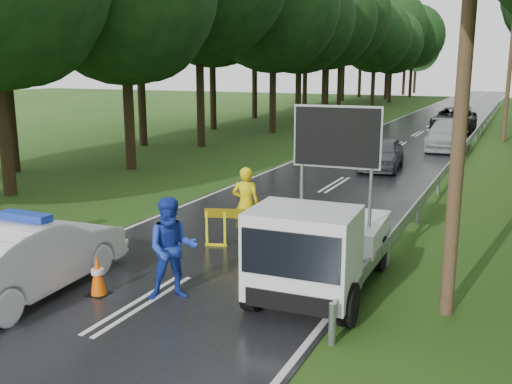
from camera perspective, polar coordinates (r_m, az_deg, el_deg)
The scene contains 18 objects.
ground at distance 11.04m, azimuth -11.40°, elevation -10.94°, with size 160.00×160.00×0.00m, color #1D4413.
road at distance 38.82m, azimuth 15.87°, elevation 5.61°, with size 7.00×140.00×0.02m, color black.
guardrail at distance 38.02m, azimuth 21.36°, elevation 5.91°, with size 0.12×60.06×0.70m.
utility_pole_near at distance 10.15m, azimuth 20.46°, elevation 15.80°, with size 1.40×0.24×10.00m.
utility_pole_mid at distance 36.10m, azimuth 24.17°, elevation 12.58°, with size 1.40×0.24×10.00m.
police_sedan at distance 11.90m, azimuth -21.74°, elevation -6.07°, with size 1.90×4.57×1.62m.
work_truck at distance 11.12m, azimuth 6.36°, elevation -5.33°, with size 2.20×4.53×3.53m.
barrier at distance 13.77m, azimuth -0.38°, elevation -2.73°, with size 2.24×0.77×0.97m.
officer at distance 14.30m, azimuth -1.02°, elevation -1.23°, with size 0.70×0.46×1.91m, color yellow.
civilian at distance 10.86m, azimuth -8.37°, elevation -5.64°, with size 0.96×0.75×1.98m, color #1A35A9.
queue_car_first at distance 24.98m, azimuth 12.45°, elevation 3.79°, with size 1.63×4.05×1.38m, color #3B3D43.
queue_car_second at distance 32.05m, azimuth 18.54°, elevation 5.41°, with size 2.10×5.16×1.50m, color #A4A8AC.
queue_car_third at distance 40.91m, azimuth 19.19°, elevation 6.84°, with size 2.66×5.78×1.61m, color black.
queue_car_fourth at distance 47.38m, azimuth 19.84°, elevation 7.28°, with size 1.35×3.88×1.28m, color #3C3E43.
cone_center at distance 11.49m, azimuth -15.55°, elevation -8.10°, with size 0.39×0.39×0.82m.
cone_far at distance 14.49m, azimuth 4.93°, elevation -3.69°, with size 0.31×0.31×0.66m.
cone_left_mid at distance 13.45m, azimuth -22.00°, elevation -5.80°, with size 0.33×0.33×0.69m.
cone_right at distance 13.73m, azimuth 8.13°, elevation -4.73°, with size 0.30×0.30×0.63m.
Camera 1 is at (6.14, -8.08, 4.35)m, focal length 40.00 mm.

